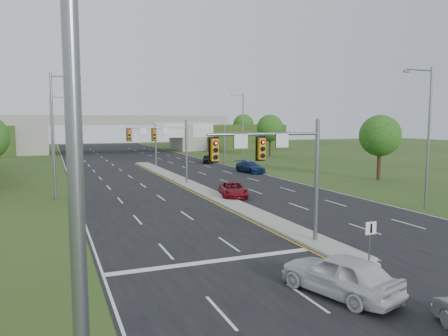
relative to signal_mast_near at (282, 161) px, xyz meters
name	(u,v)px	position (x,y,z in m)	size (l,w,h in m)	color
ground	(315,243)	(2.26, 0.07, -4.73)	(240.00, 240.00, 0.00)	#264318
road	(164,174)	(2.26, 35.07, -4.72)	(24.00, 160.00, 0.02)	black
median	(192,186)	(2.26, 23.07, -4.63)	(2.00, 54.00, 0.16)	gray
median_nose	(362,262)	(2.26, -3.93, -4.63)	(2.00, 2.00, 0.16)	gray
lane_markings	(172,180)	(1.66, 28.99, -4.70)	(23.72, 160.00, 0.01)	gold
signal_mast_near	(282,161)	(0.00, 0.00, 0.00)	(6.62, 0.60, 7.00)	slate
signal_mast_far	(166,141)	(0.00, 25.00, 0.00)	(6.62, 0.60, 7.00)	slate
keep_right_sign	(370,236)	(2.26, -4.45, -3.21)	(0.60, 0.13, 2.20)	slate
sign_gantry	(190,132)	(8.95, 44.99, 0.51)	(11.58, 0.44, 6.67)	slate
overpass	(115,136)	(2.26, 80.07, -1.17)	(80.00, 14.00, 8.10)	gray
lightpole_l_near	(93,184)	(-11.03, -14.93, 1.38)	(2.85, 0.25, 11.00)	slate
lightpole_l_mid	(55,130)	(-11.03, 20.07, 1.38)	(2.85, 0.25, 11.00)	slate
lightpole_l_far	(52,126)	(-11.03, 55.07, 1.38)	(2.85, 0.25, 11.00)	slate
lightpole_r_near	(427,131)	(15.56, 5.07, 1.38)	(2.85, 0.25, 11.00)	slate
lightpole_r_far	(242,126)	(15.56, 40.07, 1.38)	(2.85, 0.25, 11.00)	slate
tree_r_near	(380,136)	(24.26, 20.07, 0.45)	(4.80, 4.80, 7.60)	#382316
tree_r_mid	(270,128)	(28.26, 55.07, 0.78)	(5.20, 5.20, 8.12)	#382316
tree_back_b	(2,127)	(-21.74, 94.07, 0.78)	(5.60, 5.60, 8.32)	#382316
tree_back_c	(197,126)	(26.26, 94.07, 0.78)	(5.60, 5.60, 8.32)	#382316
tree_back_d	(244,125)	(40.26, 94.07, 1.11)	(6.00, 6.00, 8.85)	#382316
car_white	(340,274)	(-1.09, -6.68, -3.86)	(2.00, 4.97, 1.69)	silver
car_far_a	(233,190)	(3.76, 15.53, -4.04)	(2.21, 4.80, 1.33)	maroon
car_far_b	(250,167)	(13.26, 32.11, -3.96)	(2.08, 5.11, 1.48)	#0C2148
car_far_c	(208,159)	(12.48, 46.83, -4.03)	(1.60, 3.96, 1.35)	black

